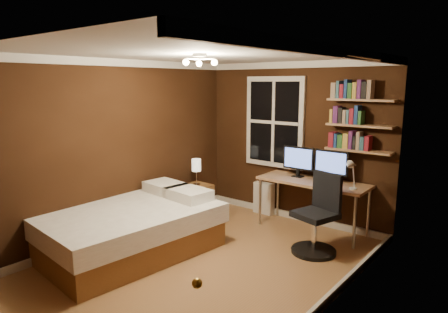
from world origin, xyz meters
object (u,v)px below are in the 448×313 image
Objects in this scene: bed at (130,228)px; nightstand at (197,200)px; desk_lamp at (352,174)px; bedside_lamp at (196,172)px; radiator at (264,198)px; monitor_left at (298,162)px; desk at (313,185)px; office_chair at (317,222)px; monitor_right at (331,166)px.

bed is 1.62m from nightstand.
desk_lamp is at bearing 11.84° from nightstand.
bedside_lamp is 0.99× the size of desk_lamp.
radiator is at bearing 44.78° from bedside_lamp.
desk_lamp is (0.93, -0.26, -0.01)m from monitor_left.
desk is at bearing -15.38° from monitor_left.
bed reaches higher than nightstand.
nightstand is 2.21m from office_chair.
monitor_right is at bearing 0.00° from monitor_left.
monitor_right is (1.22, -0.14, 0.73)m from radiator.
nightstand is at bearing -162.03° from monitor_right.
monitor_left reaches higher than nightstand.
desk is 3.21× the size of monitor_right.
office_chair is (2.20, -0.09, 0.14)m from nightstand.
bedside_lamp is at bearing -162.21° from desk.
radiator is (0.80, 0.80, -0.48)m from bedside_lamp.
nightstand is at bearing -166.04° from office_chair.
monitor_right is at bearing 119.71° from office_chair.
office_chair reaches higher than radiator.
monitor_right is at bearing 147.39° from desk_lamp.
bed is at bearing -137.12° from desk_lamp.
office_chair reaches higher than bed.
monitor_left is (-0.29, 0.08, 0.29)m from desk.
monitor_right is at bearing 17.97° from bedside_lamp.
desk is at bearing 17.79° from bedside_lamp.
radiator is at bearing 83.46° from bed.
bedside_lamp is at bearing -162.03° from monitor_right.
office_chair is at bearing 43.89° from bed.
monitor_left and monitor_right have the same top height.
bedside_lamp is (-0.29, 1.60, 0.43)m from bed.
desk is 0.38m from monitor_right.
bed is 1.44× the size of desk.
monitor_left is (1.50, 0.66, 0.74)m from nightstand.
monitor_left reaches higher than office_chair.
office_chair is (1.40, -0.88, 0.14)m from radiator.
bedside_lamp is at bearing 0.00° from nightstand.
nightstand is 1.21× the size of bedside_lamp.
desk reaches higher than radiator.
desk_lamp reaches higher than nightstand.
radiator reaches higher than nightstand.
bed is at bearing -118.32° from monitor_left.
monitor_left reaches higher than radiator.
bed is 4.61× the size of monitor_right.
monitor_right is 0.97m from office_chair.
radiator is 1.02m from monitor_left.
monitor_left is at bearing 164.62° from desk.
bed is 2.67m from desk.
office_chair is at bearing -46.59° from monitor_left.
desk_lamp reaches higher than bed.
monitor_right reaches higher than office_chair.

